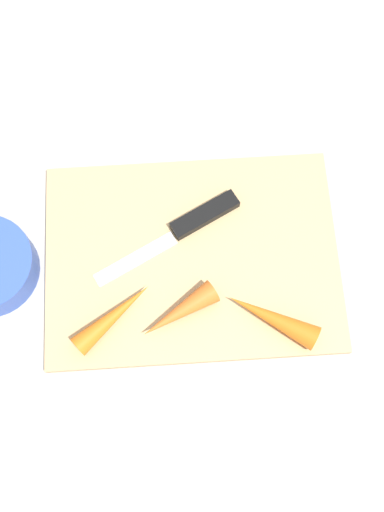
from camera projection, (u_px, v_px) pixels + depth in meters
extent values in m
plane|color=#ADA8A0|center=(192.00, 259.00, 0.75)|extent=(1.40, 1.40, 0.00)
cube|color=tan|center=(192.00, 257.00, 0.74)|extent=(0.36, 0.26, 0.01)
cube|color=#B7B7BC|center=(135.00, 256.00, 0.74)|extent=(0.11, 0.07, 0.00)
cube|color=black|center=(205.00, 215.00, 0.75)|extent=(0.09, 0.06, 0.01)
cone|color=orange|center=(114.00, 316.00, 0.70)|extent=(0.10, 0.09, 0.03)
cone|color=orange|center=(179.00, 313.00, 0.70)|extent=(0.10, 0.07, 0.03)
cone|color=orange|center=(272.00, 318.00, 0.70)|extent=(0.11, 0.08, 0.03)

